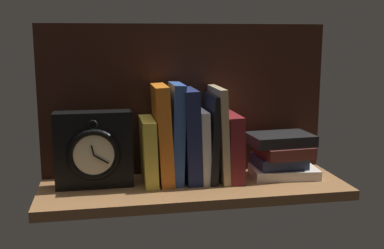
{
  "coord_description": "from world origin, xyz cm",
  "views": [
    {
      "loc": [
        -22.73,
        -115.13,
        37.95
      ],
      "look_at": [
        0.11,
        3.8,
        15.1
      ],
      "focal_mm": 44.06,
      "sensor_mm": 36.0,
      "label": 1
    }
  ],
  "objects_px": {
    "framed_clock": "(94,150)",
    "book_tan_shortstories": "(219,134)",
    "book_orange_pandolfini": "(162,134)",
    "book_black_skeptic": "(211,137)",
    "book_blue_modern": "(176,133)",
    "book_stack_side": "(282,155)",
    "book_maroon_dawkins": "(230,146)",
    "book_yellow_seinlanguage": "(149,151)",
    "book_white_catcher": "(202,145)",
    "book_navy_bierce": "(190,135)"
  },
  "relations": [
    {
      "from": "book_tan_shortstories",
      "to": "book_stack_side",
      "type": "bearing_deg",
      "value": -3.37
    },
    {
      "from": "book_yellow_seinlanguage",
      "to": "book_maroon_dawkins",
      "type": "distance_m",
      "value": 0.22
    },
    {
      "from": "book_yellow_seinlanguage",
      "to": "book_black_skeptic",
      "type": "bearing_deg",
      "value": 0.0
    },
    {
      "from": "book_yellow_seinlanguage",
      "to": "book_stack_side",
      "type": "xyz_separation_m",
      "value": [
        0.36,
        -0.01,
        -0.03
      ]
    },
    {
      "from": "book_stack_side",
      "to": "book_orange_pandolfini",
      "type": "bearing_deg",
      "value": 178.19
    },
    {
      "from": "book_orange_pandolfini",
      "to": "book_black_skeptic",
      "type": "relative_size",
      "value": 1.12
    },
    {
      "from": "book_orange_pandolfini",
      "to": "book_navy_bierce",
      "type": "height_order",
      "value": "book_orange_pandolfini"
    },
    {
      "from": "framed_clock",
      "to": "book_stack_side",
      "type": "relative_size",
      "value": 1.02
    },
    {
      "from": "book_orange_pandolfini",
      "to": "book_navy_bierce",
      "type": "xyz_separation_m",
      "value": [
        0.07,
        0.0,
        -0.01
      ]
    },
    {
      "from": "book_blue_modern",
      "to": "book_stack_side",
      "type": "height_order",
      "value": "book_blue_modern"
    },
    {
      "from": "book_blue_modern",
      "to": "book_tan_shortstories",
      "type": "relative_size",
      "value": 1.05
    },
    {
      "from": "book_blue_modern",
      "to": "book_black_skeptic",
      "type": "xyz_separation_m",
      "value": [
        0.09,
        0.0,
        -0.02
      ]
    },
    {
      "from": "book_black_skeptic",
      "to": "framed_clock",
      "type": "relative_size",
      "value": 1.18
    },
    {
      "from": "book_yellow_seinlanguage",
      "to": "book_maroon_dawkins",
      "type": "height_order",
      "value": "book_maroon_dawkins"
    },
    {
      "from": "framed_clock",
      "to": "book_navy_bierce",
      "type": "bearing_deg",
      "value": 2.43
    },
    {
      "from": "book_yellow_seinlanguage",
      "to": "book_white_catcher",
      "type": "relative_size",
      "value": 0.9
    },
    {
      "from": "book_navy_bierce",
      "to": "book_black_skeptic",
      "type": "relative_size",
      "value": 1.07
    },
    {
      "from": "book_orange_pandolfini",
      "to": "book_black_skeptic",
      "type": "distance_m",
      "value": 0.13
    },
    {
      "from": "book_tan_shortstories",
      "to": "book_stack_side",
      "type": "xyz_separation_m",
      "value": [
        0.18,
        -0.01,
        -0.06
      ]
    },
    {
      "from": "book_stack_side",
      "to": "framed_clock",
      "type": "bearing_deg",
      "value": -179.98
    },
    {
      "from": "book_yellow_seinlanguage",
      "to": "book_stack_side",
      "type": "relative_size",
      "value": 0.89
    },
    {
      "from": "book_white_catcher",
      "to": "book_stack_side",
      "type": "distance_m",
      "value": 0.22
    },
    {
      "from": "book_orange_pandolfini",
      "to": "book_tan_shortstories",
      "type": "xyz_separation_m",
      "value": [
        0.15,
        0.0,
        -0.0
      ]
    },
    {
      "from": "book_orange_pandolfini",
      "to": "book_white_catcher",
      "type": "height_order",
      "value": "book_orange_pandolfini"
    },
    {
      "from": "book_yellow_seinlanguage",
      "to": "book_white_catcher",
      "type": "bearing_deg",
      "value": 0.0
    },
    {
      "from": "book_blue_modern",
      "to": "book_navy_bierce",
      "type": "xyz_separation_m",
      "value": [
        0.04,
        0.0,
        -0.01
      ]
    },
    {
      "from": "book_blue_modern",
      "to": "book_maroon_dawkins",
      "type": "bearing_deg",
      "value": 0.0
    },
    {
      "from": "book_white_catcher",
      "to": "framed_clock",
      "type": "bearing_deg",
      "value": -177.85
    },
    {
      "from": "framed_clock",
      "to": "book_tan_shortstories",
      "type": "bearing_deg",
      "value": 1.85
    },
    {
      "from": "book_black_skeptic",
      "to": "book_yellow_seinlanguage",
      "type": "bearing_deg",
      "value": 180.0
    },
    {
      "from": "book_blue_modern",
      "to": "book_black_skeptic",
      "type": "distance_m",
      "value": 0.09
    },
    {
      "from": "book_yellow_seinlanguage",
      "to": "book_stack_side",
      "type": "height_order",
      "value": "book_yellow_seinlanguage"
    },
    {
      "from": "book_navy_bierce",
      "to": "book_stack_side",
      "type": "bearing_deg",
      "value": -2.33
    },
    {
      "from": "book_blue_modern",
      "to": "book_tan_shortstories",
      "type": "xyz_separation_m",
      "value": [
        0.12,
        0.0,
        -0.01
      ]
    },
    {
      "from": "book_yellow_seinlanguage",
      "to": "book_tan_shortstories",
      "type": "height_order",
      "value": "book_tan_shortstories"
    },
    {
      "from": "book_tan_shortstories",
      "to": "book_white_catcher",
      "type": "bearing_deg",
      "value": 180.0
    },
    {
      "from": "book_black_skeptic",
      "to": "framed_clock",
      "type": "xyz_separation_m",
      "value": [
        -0.3,
        -0.01,
        -0.02
      ]
    },
    {
      "from": "book_yellow_seinlanguage",
      "to": "book_tan_shortstories",
      "type": "distance_m",
      "value": 0.19
    },
    {
      "from": "book_orange_pandolfini",
      "to": "book_stack_side",
      "type": "bearing_deg",
      "value": -1.81
    },
    {
      "from": "book_tan_shortstories",
      "to": "framed_clock",
      "type": "height_order",
      "value": "book_tan_shortstories"
    },
    {
      "from": "book_blue_modern",
      "to": "book_tan_shortstories",
      "type": "distance_m",
      "value": 0.12
    },
    {
      "from": "book_yellow_seinlanguage",
      "to": "book_navy_bierce",
      "type": "height_order",
      "value": "book_navy_bierce"
    },
    {
      "from": "book_yellow_seinlanguage",
      "to": "book_blue_modern",
      "type": "xyz_separation_m",
      "value": [
        0.07,
        0.0,
        0.04
      ]
    },
    {
      "from": "book_blue_modern",
      "to": "book_white_catcher",
      "type": "xyz_separation_m",
      "value": [
        0.07,
        0.0,
        -0.04
      ]
    },
    {
      "from": "book_blue_modern",
      "to": "book_black_skeptic",
      "type": "height_order",
      "value": "book_blue_modern"
    },
    {
      "from": "book_black_skeptic",
      "to": "framed_clock",
      "type": "distance_m",
      "value": 0.31
    },
    {
      "from": "book_tan_shortstories",
      "to": "book_maroon_dawkins",
      "type": "relative_size",
      "value": 1.41
    },
    {
      "from": "framed_clock",
      "to": "book_blue_modern",
      "type": "bearing_deg",
      "value": 2.85
    },
    {
      "from": "book_yellow_seinlanguage",
      "to": "book_blue_modern",
      "type": "height_order",
      "value": "book_blue_modern"
    },
    {
      "from": "book_tan_shortstories",
      "to": "framed_clock",
      "type": "relative_size",
      "value": 1.28
    }
  ]
}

